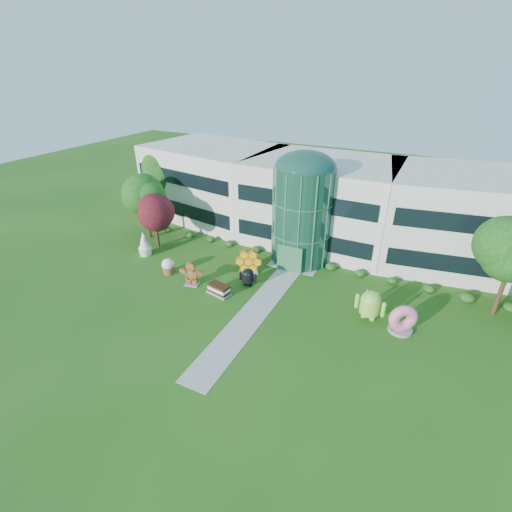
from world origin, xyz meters
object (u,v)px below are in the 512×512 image
at_px(android_green, 370,303).
at_px(donut, 403,318).
at_px(android_black, 248,276).
at_px(gingerbread, 191,273).

bearing_deg(android_green, donut, -3.36).
xyz_separation_m(android_black, gingerbread, (-4.79, -2.32, 0.22)).
distance_m(android_green, donut, 2.65).
bearing_deg(gingerbread, android_black, 14.29).
distance_m(android_green, gingerbread, 16.19).
height_order(android_black, donut, donut).
relative_size(android_black, gingerbread, 0.76).
relative_size(android_green, donut, 1.23).
height_order(android_green, donut, android_green).
xyz_separation_m(android_green, gingerbread, (-16.03, -2.23, -0.27)).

